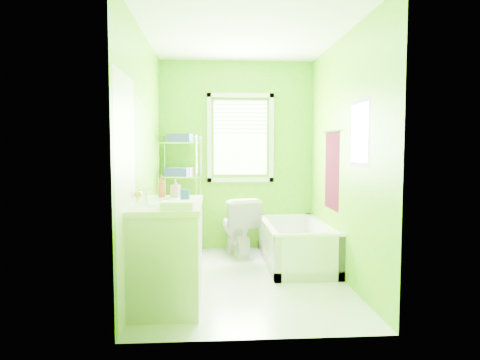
{
  "coord_description": "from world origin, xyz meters",
  "views": [
    {
      "loc": [
        -0.35,
        -4.48,
        1.41
      ],
      "look_at": [
        -0.03,
        0.25,
        1.05
      ],
      "focal_mm": 32.0,
      "sensor_mm": 36.0,
      "label": 1
    }
  ],
  "objects": [
    {
      "name": "room_envelope",
      "position": [
        0.0,
        0.0,
        1.55
      ],
      "size": [
        2.14,
        2.94,
        2.62
      ],
      "color": "#51A908",
      "rests_on": "ground"
    },
    {
      "name": "wire_shelf_unit",
      "position": [
        -0.76,
        1.21,
        0.97
      ],
      "size": [
        0.58,
        0.47,
        1.59
      ],
      "color": "silver",
      "rests_on": "ground"
    },
    {
      "name": "ground",
      "position": [
        0.0,
        0.0,
        0.0
      ],
      "size": [
        2.9,
        2.9,
        0.0
      ],
      "primitive_type": "plane",
      "color": "silver",
      "rests_on": "ground"
    },
    {
      "name": "bathtub",
      "position": [
        0.67,
        0.61,
        0.17
      ],
      "size": [
        0.75,
        1.61,
        0.52
      ],
      "color": "white",
      "rests_on": "ground"
    },
    {
      "name": "right_wall_decor",
      "position": [
        1.04,
        -0.02,
        1.32
      ],
      "size": [
        0.04,
        1.48,
        1.17
      ],
      "color": "#450816",
      "rests_on": "ground"
    },
    {
      "name": "door",
      "position": [
        -1.04,
        -1.0,
        1.0
      ],
      "size": [
        0.09,
        0.8,
        2.0
      ],
      "color": "white",
      "rests_on": "ground"
    },
    {
      "name": "window",
      "position": [
        0.05,
        1.42,
        1.61
      ],
      "size": [
        0.92,
        0.05,
        1.22
      ],
      "color": "white",
      "rests_on": "ground"
    },
    {
      "name": "vanity",
      "position": [
        -0.75,
        -0.54,
        0.48
      ],
      "size": [
        0.62,
        1.21,
        1.13
      ],
      "color": "silver",
      "rests_on": "ground"
    },
    {
      "name": "toilet",
      "position": [
        -0.01,
        1.04,
        0.39
      ],
      "size": [
        0.59,
        0.84,
        0.78
      ],
      "primitive_type": "imported",
      "rotation": [
        0.0,
        0.0,
        3.36
      ],
      "color": "white",
      "rests_on": "ground"
    }
  ]
}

